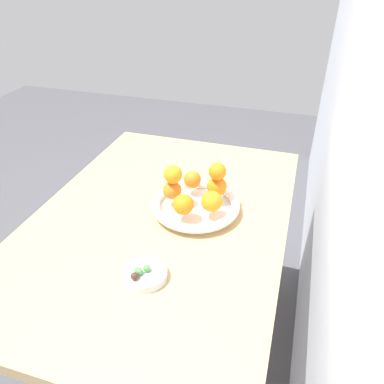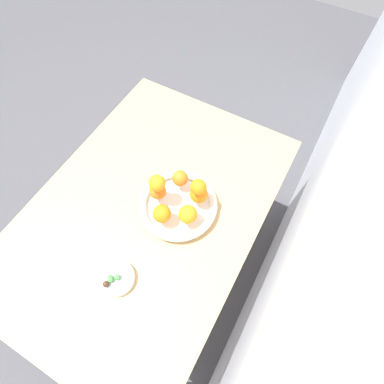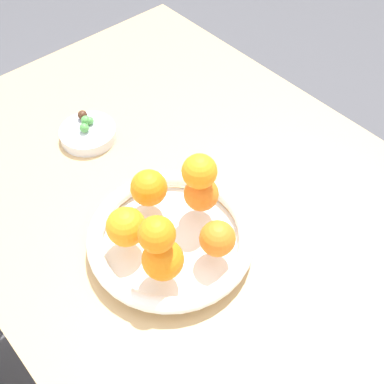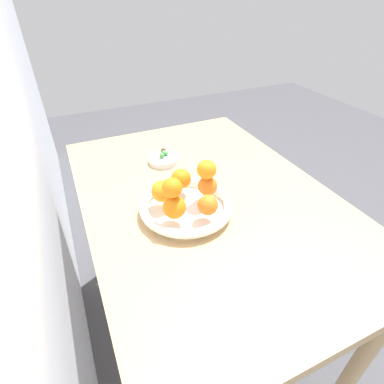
% 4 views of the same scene
% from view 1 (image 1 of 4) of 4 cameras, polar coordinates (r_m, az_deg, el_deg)
% --- Properties ---
extents(ground_plane, '(6.00, 6.00, 0.00)m').
position_cam_1_polar(ground_plane, '(1.70, -3.64, -24.18)').
color(ground_plane, '#4C4C51').
extents(dining_table, '(1.10, 0.76, 0.74)m').
position_cam_1_polar(dining_table, '(1.21, -4.71, -7.10)').
color(dining_table, tan).
rests_on(dining_table, ground_plane).
extents(fruit_bowl, '(0.27, 0.27, 0.04)m').
position_cam_1_polar(fruit_bowl, '(1.16, 0.54, -2.08)').
color(fruit_bowl, white).
rests_on(fruit_bowl, dining_table).
extents(candy_dish, '(0.11, 0.11, 0.02)m').
position_cam_1_polar(candy_dish, '(0.96, -7.20, -12.31)').
color(candy_dish, silver).
rests_on(candy_dish, dining_table).
extents(orange_0, '(0.06, 0.06, 0.06)m').
position_cam_1_polar(orange_0, '(1.08, -1.33, -1.93)').
color(orange_0, orange).
rests_on(orange_0, fruit_bowl).
extents(orange_1, '(0.06, 0.06, 0.06)m').
position_cam_1_polar(orange_1, '(1.09, 3.03, -1.44)').
color(orange_1, orange).
rests_on(orange_1, fruit_bowl).
extents(orange_2, '(0.06, 0.06, 0.06)m').
position_cam_1_polar(orange_2, '(1.16, 3.80, 0.82)').
color(orange_2, orange).
rests_on(orange_2, fruit_bowl).
extents(orange_3, '(0.06, 0.06, 0.06)m').
position_cam_1_polar(orange_3, '(1.20, 0.05, 1.92)').
color(orange_3, orange).
rests_on(orange_3, fruit_bowl).
extents(orange_4, '(0.06, 0.06, 0.06)m').
position_cam_1_polar(orange_4, '(1.14, -3.04, 0.26)').
color(orange_4, orange).
rests_on(orange_4, fruit_bowl).
extents(orange_5, '(0.05, 0.05, 0.05)m').
position_cam_1_polar(orange_5, '(1.12, 3.90, 3.14)').
color(orange_5, orange).
rests_on(orange_5, orange_2).
extents(orange_6, '(0.06, 0.06, 0.06)m').
position_cam_1_polar(orange_6, '(1.11, -2.92, 2.68)').
color(orange_6, orange).
rests_on(orange_6, orange_4).
extents(candy_ball_0, '(0.02, 0.02, 0.02)m').
position_cam_1_polar(candy_ball_0, '(0.93, -8.75, -12.56)').
color(candy_ball_0, '#472819').
rests_on(candy_ball_0, candy_dish).
extents(candy_ball_1, '(0.02, 0.02, 0.02)m').
position_cam_1_polar(candy_ball_1, '(0.94, -8.09, -11.90)').
color(candy_ball_1, '#4C9947').
rests_on(candy_ball_1, candy_dish).
extents(candy_ball_2, '(0.02, 0.02, 0.02)m').
position_cam_1_polar(candy_ball_2, '(0.94, -8.31, -11.70)').
color(candy_ball_2, '#4C9947').
rests_on(candy_ball_2, candy_dish).
extents(candy_ball_3, '(0.02, 0.02, 0.02)m').
position_cam_1_polar(candy_ball_3, '(0.94, -6.88, -11.46)').
color(candy_ball_3, '#4C9947').
rests_on(candy_ball_3, candy_dish).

